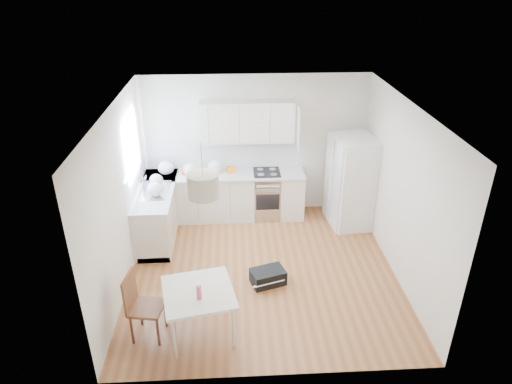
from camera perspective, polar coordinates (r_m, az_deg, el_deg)
floor at (r=7.48m, az=0.82°, el=-9.76°), size 4.20×4.20×0.00m
ceiling at (r=6.26m, az=0.98°, el=10.53°), size 4.20×4.20×0.00m
wall_back at (r=8.68m, az=-0.10°, el=5.83°), size 4.20×0.00×4.20m
wall_left at (r=6.94m, az=-16.66°, el=-0.96°), size 0.00×4.20×4.20m
wall_right at (r=7.21m, az=17.78°, el=-0.06°), size 0.00×4.20×4.20m
window_glassblock at (r=7.81m, az=-15.26°, el=5.57°), size 0.02×1.00×1.00m
cabinets_back at (r=8.76m, az=-3.91°, el=-0.54°), size 3.00×0.60×0.88m
cabinets_left at (r=8.34m, az=-12.19°, el=-2.63°), size 0.60×1.80×0.88m
counter_back at (r=8.56m, az=-4.00°, el=2.20°), size 3.02×0.64×0.04m
counter_left at (r=8.13m, az=-12.50°, el=0.20°), size 0.64×1.82×0.04m
backsplash_back at (r=8.71m, az=-4.05°, el=4.86°), size 3.00×0.01×0.58m
backsplash_left at (r=8.06m, az=-14.78°, el=2.12°), size 0.01×1.80×0.58m
upper_cabinets at (r=8.35m, az=-1.08°, el=8.78°), size 1.70×0.32×0.75m
range_oven at (r=8.79m, az=1.32°, el=-0.40°), size 0.50×0.61×0.88m
sink at (r=8.08m, az=-12.56°, el=0.14°), size 0.50×0.80×0.16m
refrigerator at (r=8.54m, az=11.96°, el=1.23°), size 0.92×0.95×1.71m
dining_table at (r=6.05m, az=-7.21°, el=-12.73°), size 1.04×1.04×0.70m
dining_chair at (r=6.22m, az=-13.48°, el=-13.73°), size 0.46×0.46×0.96m
drink_bottle at (r=5.82m, az=-7.15°, el=-12.18°), size 0.09×0.09×0.23m
gym_bag at (r=7.15m, az=1.50°, el=-10.53°), size 0.59×0.47×0.23m
pendant_lamp at (r=5.22m, az=-6.62°, el=0.80°), size 0.37×0.37×0.28m
grocery_bag_a at (r=8.62m, az=-11.22°, el=2.98°), size 0.29×0.24×0.26m
grocery_bag_b at (r=8.53m, az=-8.26°, el=2.85°), size 0.25×0.21×0.23m
grocery_bag_c at (r=8.57m, az=-5.14°, el=3.20°), size 0.27×0.23×0.24m
grocery_bag_d at (r=8.22m, az=-12.36°, el=1.49°), size 0.24×0.20×0.21m
grocery_bag_e at (r=7.84m, az=-12.51°, el=0.32°), size 0.27×0.23×0.24m
snack_orange at (r=8.56m, az=-3.15°, el=2.79°), size 0.18×0.12×0.11m
snack_yellow at (r=8.51m, az=-6.60°, el=2.46°), size 0.16×0.10×0.11m
snack_red at (r=8.60m, az=-8.75°, el=2.58°), size 0.18×0.14×0.11m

